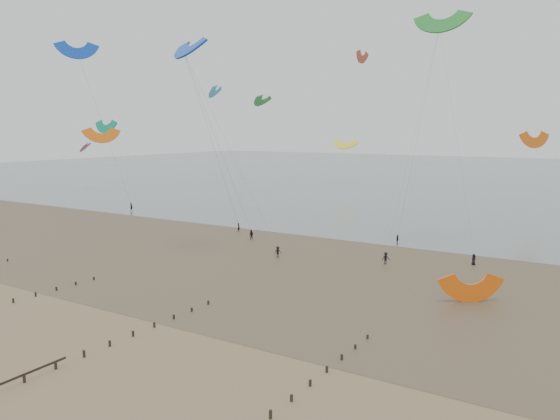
# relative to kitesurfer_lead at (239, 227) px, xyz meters

# --- Properties ---
(ground) EXTENTS (500.00, 500.00, 0.00)m
(ground) POSITION_rel_kitesurfer_lead_xyz_m (17.86, -47.36, -0.78)
(ground) COLOR brown
(ground) RESTS_ON ground
(sea_and_shore) EXTENTS (500.00, 665.00, 0.03)m
(sea_and_shore) POSITION_rel_kitesurfer_lead_xyz_m (13.78, -12.96, -0.78)
(sea_and_shore) COLOR #475654
(sea_and_shore) RESTS_ON ground
(kitesurfer_lead) EXTENTS (0.67, 0.57, 1.57)m
(kitesurfer_lead) POSITION_rel_kitesurfer_lead_xyz_m (0.00, 0.00, 0.00)
(kitesurfer_lead) COLOR black
(kitesurfer_lead) RESTS_ON ground
(kitesurfers) EXTENTS (130.76, 21.96, 1.79)m
(kitesurfers) POSITION_rel_kitesurfer_lead_xyz_m (34.24, -1.71, 0.05)
(kitesurfers) COLOR black
(kitesurfers) RESTS_ON ground
(grounded_kite) EXTENTS (7.52, 7.21, 3.27)m
(grounded_kite) POSITION_rel_kitesurfer_lead_xyz_m (45.15, -19.85, -0.78)
(grounded_kite) COLOR #FF6310
(grounded_kite) RESTS_ON ground
(kites_airborne) EXTENTS (225.72, 119.48, 37.95)m
(kites_airborne) POSITION_rel_kitesurfer_lead_xyz_m (-1.08, 41.98, 21.00)
(kites_airborne) COLOR #078E67
(kites_airborne) RESTS_ON ground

